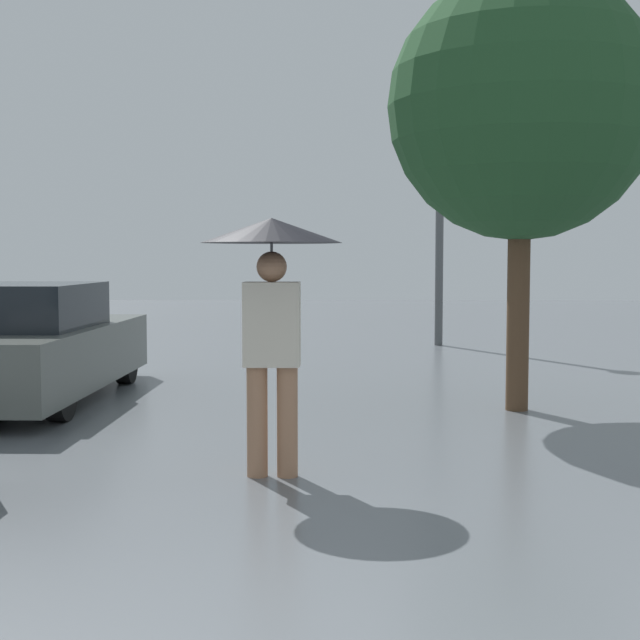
{
  "coord_description": "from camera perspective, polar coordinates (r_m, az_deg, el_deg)",
  "views": [
    {
      "loc": [
        0.16,
        -2.82,
        1.56
      ],
      "look_at": [
        0.0,
        3.46,
        1.12
      ],
      "focal_mm": 50.0,
      "sensor_mm": 36.0,
      "label": 1
    }
  ],
  "objects": [
    {
      "name": "pedestrian",
      "position": [
        6.3,
        -3.11,
        2.87
      ],
      "size": [
        1.0,
        1.0,
        1.84
      ],
      "color": "#9E7051",
      "rests_on": "ground_plane"
    },
    {
      "name": "parked_car_farthest",
      "position": [
        10.29,
        -18.56,
        -1.61
      ],
      "size": [
        1.82,
        4.18,
        1.29
      ],
      "color": "#4C514C",
      "rests_on": "ground_plane"
    },
    {
      "name": "tree",
      "position": [
        9.42,
        12.76,
        13.11
      ],
      "size": [
        2.69,
        2.69,
        4.43
      ],
      "color": "brown",
      "rests_on": "ground_plane"
    },
    {
      "name": "street_lamp",
      "position": [
        16.13,
        7.7,
        10.45
      ],
      "size": [
        0.4,
        0.4,
        5.14
      ],
      "color": "#515456",
      "rests_on": "ground_plane"
    }
  ]
}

